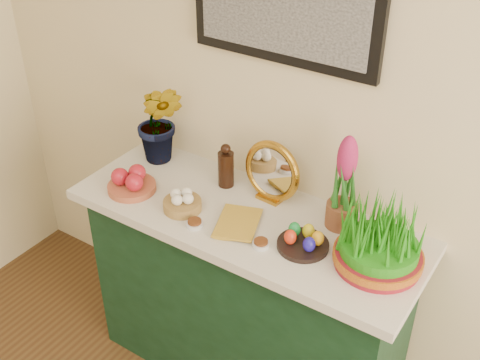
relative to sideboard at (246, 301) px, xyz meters
name	(u,v)px	position (x,y,z in m)	size (l,w,h in m)	color
sideboard	(246,301)	(0.00, 0.00, 0.00)	(1.30, 0.45, 0.85)	#143722
tablecloth	(247,217)	(0.00, 0.00, 0.45)	(1.40, 0.55, 0.04)	silver
hyacinth_green	(159,110)	(-0.52, 0.13, 0.71)	(0.25, 0.21, 0.49)	#256B20
apple_bowl	(131,182)	(-0.48, -0.12, 0.51)	(0.24, 0.24, 0.10)	#AC5537
garlic_basket	(182,202)	(-0.22, -0.12, 0.50)	(0.16, 0.16, 0.08)	#AE8A46
vinegar_cruet	(226,167)	(-0.18, 0.12, 0.55)	(0.07, 0.07, 0.19)	black
mirror	(272,172)	(0.02, 0.14, 0.59)	(0.26, 0.08, 0.25)	#B68325
book	(218,220)	(-0.06, -0.11, 0.48)	(0.14, 0.20, 0.03)	#B8902A
spice_dish_left	(195,223)	(-0.12, -0.18, 0.48)	(0.06, 0.06, 0.03)	silver
spice_dish_right	(261,244)	(0.15, -0.14, 0.48)	(0.06, 0.06, 0.03)	silver
egg_plate	(303,241)	(0.28, -0.06, 0.49)	(0.21, 0.21, 0.08)	black
hyacinth_pink	(344,187)	(0.33, 0.13, 0.64)	(0.12, 0.12, 0.38)	brown
wheatgrass_sabzeh	(381,240)	(0.53, -0.01, 0.57)	(0.31, 0.31, 0.25)	maroon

